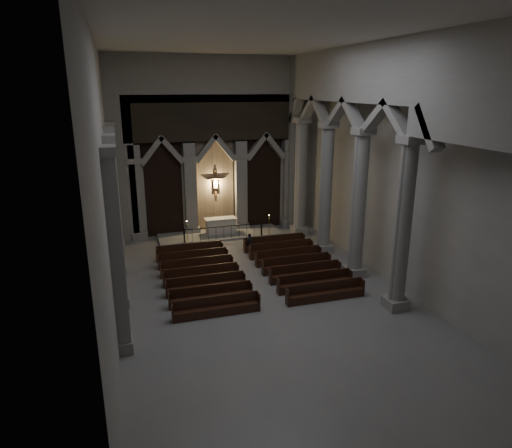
{
  "coord_description": "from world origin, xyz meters",
  "views": [
    {
      "loc": [
        -6.42,
        -19.16,
        9.97
      ],
      "look_at": [
        0.32,
        3.0,
        2.99
      ],
      "focal_mm": 32.0,
      "sensor_mm": 36.0,
      "label": 1
    }
  ],
  "objects_px": {
    "altar": "(221,226)",
    "candle_stand_right": "(269,231)",
    "pews": "(250,272)",
    "worshipper": "(250,243)",
    "candle_stand_left": "(187,238)",
    "altar_rail": "(224,231)"
  },
  "relations": [
    {
      "from": "altar",
      "to": "worshipper",
      "type": "height_order",
      "value": "altar"
    },
    {
      "from": "altar",
      "to": "candle_stand_right",
      "type": "distance_m",
      "value": 3.4
    },
    {
      "from": "altar",
      "to": "worshipper",
      "type": "distance_m",
      "value": 4.01
    },
    {
      "from": "altar_rail",
      "to": "worshipper",
      "type": "height_order",
      "value": "worshipper"
    },
    {
      "from": "candle_stand_left",
      "to": "pews",
      "type": "distance_m",
      "value": 6.91
    },
    {
      "from": "altar",
      "to": "pews",
      "type": "xyz_separation_m",
      "value": [
        -0.06,
        -7.6,
        -0.41
      ]
    },
    {
      "from": "altar_rail",
      "to": "pews",
      "type": "distance_m",
      "value": 6.39
    },
    {
      "from": "worshipper",
      "to": "candle_stand_right",
      "type": "bearing_deg",
      "value": 45.92
    },
    {
      "from": "altar",
      "to": "pews",
      "type": "height_order",
      "value": "altar"
    },
    {
      "from": "pews",
      "to": "altar_rail",
      "type": "bearing_deg",
      "value": 90.0
    },
    {
      "from": "pews",
      "to": "worshipper",
      "type": "height_order",
      "value": "worshipper"
    },
    {
      "from": "altar_rail",
      "to": "candle_stand_left",
      "type": "bearing_deg",
      "value": 177.94
    },
    {
      "from": "altar",
      "to": "pews",
      "type": "relative_size",
      "value": 0.23
    },
    {
      "from": "pews",
      "to": "worshipper",
      "type": "relative_size",
      "value": 7.77
    },
    {
      "from": "candle_stand_right",
      "to": "worshipper",
      "type": "distance_m",
      "value": 3.33
    },
    {
      "from": "altar",
      "to": "candle_stand_right",
      "type": "height_order",
      "value": "candle_stand_right"
    },
    {
      "from": "candle_stand_right",
      "to": "pews",
      "type": "xyz_separation_m",
      "value": [
        -3.18,
        -6.29,
        -0.14
      ]
    },
    {
      "from": "altar",
      "to": "candle_stand_right",
      "type": "xyz_separation_m",
      "value": [
        3.13,
        -1.32,
        -0.27
      ]
    },
    {
      "from": "candle_stand_left",
      "to": "pews",
      "type": "bearing_deg",
      "value": -69.28
    },
    {
      "from": "candle_stand_left",
      "to": "worshipper",
      "type": "xyz_separation_m",
      "value": [
        3.51,
        -2.74,
        0.17
      ]
    },
    {
      "from": "altar",
      "to": "candle_stand_right",
      "type": "relative_size",
      "value": 1.38
    },
    {
      "from": "candle_stand_right",
      "to": "pews",
      "type": "bearing_deg",
      "value": -116.85
    }
  ]
}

